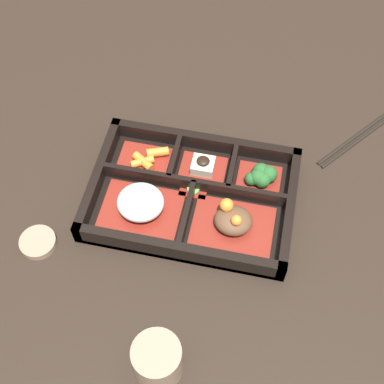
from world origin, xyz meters
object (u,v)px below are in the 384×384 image
object	(u,v)px
tea_cup	(157,360)
sauce_dish	(38,242)
chopsticks	(360,136)
bowl_rice	(141,204)

from	to	relation	value
tea_cup	sauce_dish	bearing A→B (deg)	-32.50
sauce_dish	chopsticks	bearing A→B (deg)	-146.35
bowl_rice	chopsticks	size ratio (longest dim) A/B	0.75
chopsticks	sauce_dish	xyz separation A→B (m)	(0.48, 0.32, 0.00)
tea_cup	chopsticks	world-z (taller)	tea_cup
bowl_rice	sauce_dish	xyz separation A→B (m)	(0.14, 0.09, -0.02)
tea_cup	chopsticks	size ratio (longest dim) A/B	0.44
tea_cup	chopsticks	xyz separation A→B (m)	(-0.25, -0.46, -0.03)
chopsticks	sauce_dish	size ratio (longest dim) A/B	2.98
tea_cup	sauce_dish	size ratio (longest dim) A/B	1.31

